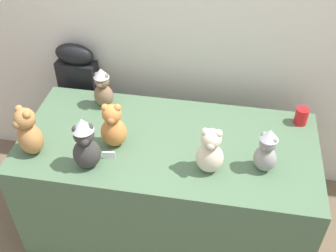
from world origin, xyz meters
TOP-DOWN VIEW (x-y plane):
  - wall_back at (0.00, 0.92)m, footprint 7.00×0.08m
  - display_table at (0.00, 0.25)m, footprint 1.77×0.84m
  - instrument_case at (-0.75, 0.80)m, footprint 0.29×0.14m
  - teddy_bear_mocha at (-0.47, 0.52)m, footprint 0.14×0.12m
  - teddy_bear_cream at (0.26, 0.06)m, footprint 0.15×0.13m
  - teddy_bear_ash at (0.55, 0.12)m, footprint 0.17×0.16m
  - teddy_bear_charcoal at (-0.40, -0.02)m, footprint 0.19×0.18m
  - teddy_bear_ginger at (-0.30, 0.17)m, footprint 0.17×0.15m
  - teddy_bear_caramel at (-0.75, 0.03)m, footprint 0.21×0.20m
  - party_cup_red at (0.78, 0.56)m, footprint 0.08×0.08m
  - name_card_front_left at (-0.30, 0.05)m, footprint 0.07×0.02m

SIDE VIEW (x-z plane):
  - display_table at x=0.00m, z-range 0.00..0.79m
  - instrument_case at x=-0.75m, z-range 0.01..1.07m
  - name_card_front_left at x=-0.30m, z-range 0.79..0.84m
  - party_cup_red at x=0.78m, z-range 0.79..0.90m
  - teddy_bear_cream at x=0.26m, z-range 0.78..1.08m
  - teddy_bear_ginger at x=-0.30m, z-range 0.78..1.08m
  - teddy_bear_ash at x=0.55m, z-range 0.79..1.07m
  - teddy_bear_mocha at x=-0.47m, z-range 0.79..1.07m
  - teddy_bear_caramel at x=-0.75m, z-range 0.78..1.10m
  - teddy_bear_charcoal at x=-0.40m, z-range 0.79..1.12m
  - wall_back at x=0.00m, z-range 0.00..2.60m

